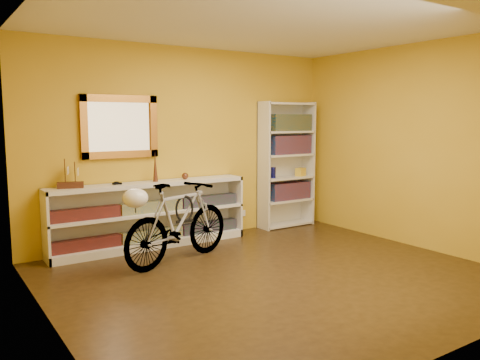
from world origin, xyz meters
TOP-DOWN VIEW (x-y plane):
  - floor at (0.00, 0.00)m, footprint 4.50×4.00m
  - ceiling at (0.00, 0.00)m, footprint 4.50×4.00m
  - back_wall at (0.00, 2.00)m, footprint 4.50×0.01m
  - left_wall at (-2.25, 0.00)m, footprint 0.01×4.00m
  - right_wall at (2.25, 0.00)m, footprint 0.01×4.00m
  - gilt_mirror at (-0.95, 1.97)m, footprint 0.98×0.06m
  - wall_socket at (0.90, 1.99)m, footprint 0.09×0.02m
  - console_unit at (-0.63, 1.81)m, footprint 2.60×0.35m
  - cd_row_lower at (-0.63, 1.79)m, footprint 2.50×0.13m
  - cd_row_upper at (-0.63, 1.79)m, footprint 2.50×0.13m
  - model_ship at (-1.62, 1.81)m, footprint 0.31×0.20m
  - toy_car at (-1.06, 1.81)m, footprint 0.00×0.00m
  - bronze_ornament at (-0.56, 1.81)m, footprint 0.06×0.06m
  - decorative_orb at (-0.13, 1.81)m, footprint 0.09×0.09m
  - bookcase at (1.61, 1.84)m, footprint 0.90×0.30m
  - book_row_a at (1.66, 1.84)m, footprint 0.70×0.22m
  - book_row_b at (1.66, 1.84)m, footprint 0.70×0.22m
  - book_row_c at (1.66, 1.84)m, footprint 0.70×0.22m
  - travel_mug at (1.34, 1.82)m, footprint 0.07×0.07m
  - red_tin at (1.41, 1.87)m, footprint 0.20×0.20m
  - yellow_bag at (1.86, 1.80)m, footprint 0.19×0.16m
  - bicycle at (-0.62, 1.03)m, footprint 0.88×1.65m
  - helmet at (-1.21, 0.85)m, footprint 0.27×0.26m
  - u_lock at (-0.53, 1.06)m, footprint 0.23×0.03m

SIDE VIEW (x-z plane):
  - floor at x=0.00m, z-range -0.01..0.00m
  - cd_row_lower at x=-0.63m, z-range 0.10..0.24m
  - wall_socket at x=0.90m, z-range 0.21..0.29m
  - console_unit at x=-0.63m, z-range 0.00..0.85m
  - bicycle at x=-0.62m, z-range 0.00..0.94m
  - cd_row_upper at x=-0.63m, z-range 0.47..0.60m
  - book_row_a at x=1.66m, z-range 0.42..0.68m
  - u_lock at x=-0.53m, z-range 0.50..0.73m
  - yellow_bag at x=1.86m, z-range 0.77..0.89m
  - helmet at x=-1.21m, z-range 0.73..0.93m
  - travel_mug at x=1.34m, z-range 0.77..0.93m
  - toy_car at x=-1.06m, z-range 0.85..0.85m
  - decorative_orb at x=-0.13m, z-range 0.85..0.94m
  - bookcase at x=1.61m, z-range 0.00..1.90m
  - model_ship at x=-1.62m, z-range 0.85..1.19m
  - bronze_ornament at x=-0.56m, z-range 0.85..1.23m
  - book_row_b at x=1.66m, z-range 1.11..1.40m
  - back_wall at x=0.00m, z-range 0.00..2.60m
  - left_wall at x=-2.25m, z-range 0.00..2.60m
  - right_wall at x=2.25m, z-range 0.00..2.60m
  - gilt_mirror at x=-0.95m, z-range 1.16..1.94m
  - red_tin at x=1.41m, z-range 1.46..1.66m
  - book_row_c at x=1.66m, z-range 1.46..1.71m
  - ceiling at x=0.00m, z-range 2.60..2.61m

